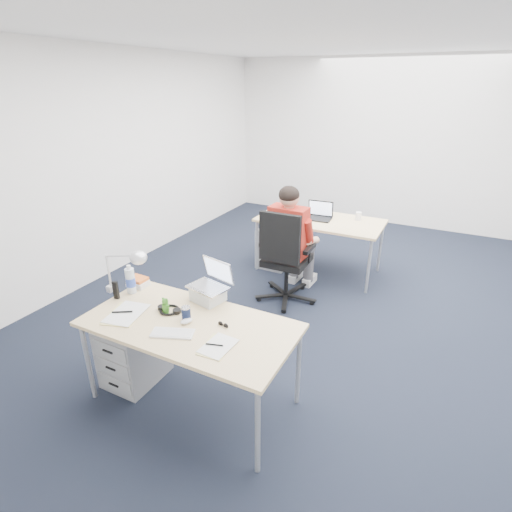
{
  "coord_description": "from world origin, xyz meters",
  "views": [
    {
      "loc": [
        0.99,
        -3.84,
        2.37
      ],
      "look_at": [
        -0.6,
        -0.73,
        0.85
      ],
      "focal_mm": 28.0,
      "sensor_mm": 36.0,
      "label": 1
    }
  ],
  "objects_px": {
    "desk_near": "(190,328)",
    "silver_laptop": "(207,283)",
    "bear_figurine": "(165,305)",
    "desk_lamp": "(120,270)",
    "water_bottle": "(130,279)",
    "can_koozie": "(186,313)",
    "seated_person": "(293,241)",
    "dark_laptop": "(319,210)",
    "desk_far": "(320,223)",
    "office_chair": "(285,275)",
    "computer_mouse": "(186,321)",
    "sunglasses": "(223,325)",
    "wireless_keyboard": "(173,333)",
    "far_cup": "(358,216)",
    "book_stack": "(138,282)",
    "drawer_pedestal_near": "(134,351)",
    "headphones": "(169,309)",
    "drawer_pedestal_far": "(276,246)",
    "cordless_phone": "(116,290)"
  },
  "relations": [
    {
      "from": "desk_lamp",
      "to": "wireless_keyboard",
      "type": "bearing_deg",
      "value": -21.44
    },
    {
      "from": "dark_laptop",
      "to": "book_stack",
      "type": "bearing_deg",
      "value": -111.63
    },
    {
      "from": "silver_laptop",
      "to": "desk_lamp",
      "type": "height_order",
      "value": "desk_lamp"
    },
    {
      "from": "drawer_pedestal_far",
      "to": "desk_lamp",
      "type": "xyz_separation_m",
      "value": [
        -0.24,
        -2.6,
        0.68
      ]
    },
    {
      "from": "computer_mouse",
      "to": "bear_figurine",
      "type": "relative_size",
      "value": 0.73
    },
    {
      "from": "desk_near",
      "to": "silver_laptop",
      "type": "relative_size",
      "value": 4.88
    },
    {
      "from": "office_chair",
      "to": "wireless_keyboard",
      "type": "distance_m",
      "value": 2.04
    },
    {
      "from": "bear_figurine",
      "to": "book_stack",
      "type": "relative_size",
      "value": 0.76
    },
    {
      "from": "far_cup",
      "to": "desk_far",
      "type": "bearing_deg",
      "value": -156.01
    },
    {
      "from": "wireless_keyboard",
      "to": "bear_figurine",
      "type": "height_order",
      "value": "bear_figurine"
    },
    {
      "from": "wireless_keyboard",
      "to": "can_koozie",
      "type": "xyz_separation_m",
      "value": [
        -0.02,
        0.2,
        0.05
      ]
    },
    {
      "from": "drawer_pedestal_near",
      "to": "dark_laptop",
      "type": "distance_m",
      "value": 2.92
    },
    {
      "from": "cordless_phone",
      "to": "dark_laptop",
      "type": "distance_m",
      "value": 2.86
    },
    {
      "from": "desk_far",
      "to": "dark_laptop",
      "type": "relative_size",
      "value": 4.86
    },
    {
      "from": "desk_near",
      "to": "desk_far",
      "type": "xyz_separation_m",
      "value": [
        0.08,
        2.79,
        0.0
      ]
    },
    {
      "from": "computer_mouse",
      "to": "desk_lamp",
      "type": "distance_m",
      "value": 0.77
    },
    {
      "from": "can_koozie",
      "to": "seated_person",
      "type": "bearing_deg",
      "value": 88.42
    },
    {
      "from": "office_chair",
      "to": "silver_laptop",
      "type": "distance_m",
      "value": 1.59
    },
    {
      "from": "desk_near",
      "to": "bear_figurine",
      "type": "bearing_deg",
      "value": 170.71
    },
    {
      "from": "wireless_keyboard",
      "to": "far_cup",
      "type": "relative_size",
      "value": 2.85
    },
    {
      "from": "wireless_keyboard",
      "to": "sunglasses",
      "type": "bearing_deg",
      "value": 21.49
    },
    {
      "from": "water_bottle",
      "to": "headphones",
      "type": "bearing_deg",
      "value": -11.78
    },
    {
      "from": "office_chair",
      "to": "desk_lamp",
      "type": "distance_m",
      "value": 1.99
    },
    {
      "from": "silver_laptop",
      "to": "cordless_phone",
      "type": "distance_m",
      "value": 0.77
    },
    {
      "from": "can_koozie",
      "to": "book_stack",
      "type": "relative_size",
      "value": 0.65
    },
    {
      "from": "bear_figurine",
      "to": "book_stack",
      "type": "distance_m",
      "value": 0.56
    },
    {
      "from": "drawer_pedestal_far",
      "to": "cordless_phone",
      "type": "relative_size",
      "value": 3.52
    },
    {
      "from": "seated_person",
      "to": "computer_mouse",
      "type": "height_order",
      "value": "seated_person"
    },
    {
      "from": "headphones",
      "to": "dark_laptop",
      "type": "xyz_separation_m",
      "value": [
        0.29,
        2.71,
        0.1
      ]
    },
    {
      "from": "drawer_pedestal_far",
      "to": "wireless_keyboard",
      "type": "bearing_deg",
      "value": -80.29
    },
    {
      "from": "office_chair",
      "to": "water_bottle",
      "type": "xyz_separation_m",
      "value": [
        -0.72,
        -1.66,
        0.54
      ]
    },
    {
      "from": "drawer_pedestal_near",
      "to": "far_cup",
      "type": "xyz_separation_m",
      "value": [
        1.12,
        3.0,
        0.51
      ]
    },
    {
      "from": "water_bottle",
      "to": "bear_figurine",
      "type": "xyz_separation_m",
      "value": [
        0.47,
        -0.13,
        -0.06
      ]
    },
    {
      "from": "cordless_phone",
      "to": "dark_laptop",
      "type": "bearing_deg",
      "value": 62.47
    },
    {
      "from": "desk_far",
      "to": "seated_person",
      "type": "relative_size",
      "value": 1.18
    },
    {
      "from": "bear_figurine",
      "to": "dark_laptop",
      "type": "height_order",
      "value": "dark_laptop"
    },
    {
      "from": "computer_mouse",
      "to": "sunglasses",
      "type": "height_order",
      "value": "computer_mouse"
    },
    {
      "from": "office_chair",
      "to": "silver_laptop",
      "type": "bearing_deg",
      "value": -94.02
    },
    {
      "from": "water_bottle",
      "to": "book_stack",
      "type": "height_order",
      "value": "water_bottle"
    },
    {
      "from": "can_koozie",
      "to": "water_bottle",
      "type": "xyz_separation_m",
      "value": [
        -0.67,
        0.14,
        0.07
      ]
    },
    {
      "from": "silver_laptop",
      "to": "computer_mouse",
      "type": "bearing_deg",
      "value": -70.72
    },
    {
      "from": "drawer_pedestal_far",
      "to": "computer_mouse",
      "type": "relative_size",
      "value": 5.74
    },
    {
      "from": "can_koozie",
      "to": "dark_laptop",
      "type": "bearing_deg",
      "value": 88.04
    },
    {
      "from": "silver_laptop",
      "to": "dark_laptop",
      "type": "height_order",
      "value": "silver_laptop"
    },
    {
      "from": "wireless_keyboard",
      "to": "can_koozie",
      "type": "bearing_deg",
      "value": 75.33
    },
    {
      "from": "book_stack",
      "to": "drawer_pedestal_near",
      "type": "bearing_deg",
      "value": -63.06
    },
    {
      "from": "computer_mouse",
      "to": "can_koozie",
      "type": "bearing_deg",
      "value": 147.98
    },
    {
      "from": "water_bottle",
      "to": "cordless_phone",
      "type": "distance_m",
      "value": 0.15
    },
    {
      "from": "seated_person",
      "to": "sunglasses",
      "type": "relative_size",
      "value": 14.6
    },
    {
      "from": "bear_figurine",
      "to": "desk_lamp",
      "type": "height_order",
      "value": "desk_lamp"
    }
  ]
}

